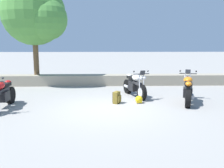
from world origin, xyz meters
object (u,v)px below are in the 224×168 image
rider_backpack (117,97)px  leafy_tree_far_left (36,15)px  motorcycle_white_centre (135,85)px  rider_helmet (139,99)px  motorcycle_red_near_left (2,95)px  motorcycle_orange_far_right (188,90)px

rider_backpack → leafy_tree_far_left: leafy_tree_far_left is taller
motorcycle_white_centre → rider_helmet: bearing=-88.7°
motorcycle_white_centre → rider_backpack: size_ratio=4.29×
motorcycle_red_near_left → leafy_tree_far_left: size_ratio=0.43×
motorcycle_white_centre → rider_helmet: size_ratio=7.21×
motorcycle_orange_far_right → leafy_tree_far_left: size_ratio=0.41×
motorcycle_red_near_left → motorcycle_white_centre: bearing=20.0°
rider_helmet → motorcycle_red_near_left: bearing=-172.8°
motorcycle_orange_far_right → rider_backpack: size_ratio=4.28×
motorcycle_orange_far_right → rider_backpack: motorcycle_orange_far_right is taller
rider_backpack → rider_helmet: bearing=0.6°
motorcycle_orange_far_right → rider_helmet: bearing=-178.9°
motorcycle_white_centre → leafy_tree_far_left: bearing=147.1°
motorcycle_white_centre → motorcycle_orange_far_right: same height
rider_helmet → leafy_tree_far_left: (-4.78, 4.21, 3.53)m
rider_backpack → rider_helmet: 0.84m
motorcycle_orange_far_right → leafy_tree_far_left: bearing=147.8°
rider_backpack → leafy_tree_far_left: 6.71m
motorcycle_white_centre → leafy_tree_far_left: leafy_tree_far_left is taller
motorcycle_white_centre → rider_backpack: 1.42m
rider_helmet → motorcycle_white_centre: bearing=91.3°
motorcycle_red_near_left → rider_backpack: bearing=8.5°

